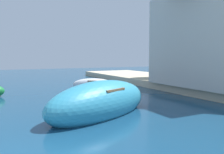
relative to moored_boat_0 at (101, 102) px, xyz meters
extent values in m
cube|color=beige|center=(9.16, 2.26, -0.23)|extent=(6.00, 32.00, 0.50)
ellipsoid|color=teal|center=(0.00, 0.00, 0.00)|extent=(5.56, 3.97, 1.72)
cube|color=brown|center=(0.00, 0.00, 0.55)|extent=(1.60, 1.83, 0.08)
ellipsoid|color=white|center=(2.48, 6.62, -0.21)|extent=(3.12, 3.14, 0.98)
cube|color=brown|center=(2.48, 6.62, 0.13)|extent=(1.09, 1.09, 0.08)
cube|color=beige|center=(9.16, 1.62, 2.79)|extent=(6.53, 6.72, 5.54)
cylinder|color=brown|center=(9.24, 7.16, 1.02)|extent=(0.24, 0.24, 2.00)
sphere|color=#285623|center=(9.24, 7.16, 2.95)|extent=(2.64, 2.64, 2.64)
camera|label=1|loc=(-3.63, -8.04, 1.77)|focal=36.72mm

